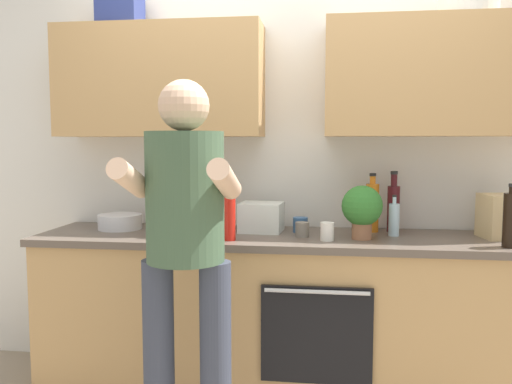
# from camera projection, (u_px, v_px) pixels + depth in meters

# --- Properties ---
(back_wall_unit) EXTENTS (4.00, 0.38, 2.50)m
(back_wall_unit) POSITION_uv_depth(u_px,v_px,m) (294.00, 128.00, 3.18)
(back_wall_unit) COLOR silver
(back_wall_unit) RESTS_ON ground
(counter) EXTENTS (2.84, 0.67, 0.90)m
(counter) POSITION_uv_depth(u_px,v_px,m) (290.00, 314.00, 3.01)
(counter) COLOR tan
(counter) RESTS_ON ground
(person_standing) EXTENTS (0.49, 0.45, 1.68)m
(person_standing) POSITION_uv_depth(u_px,v_px,m) (185.00, 239.00, 2.32)
(person_standing) COLOR #383D4C
(person_standing) RESTS_ON ground
(bottle_hotsauce) EXTENTS (0.06, 0.06, 0.28)m
(bottle_hotsauce) POSITION_uv_depth(u_px,v_px,m) (230.00, 217.00, 2.81)
(bottle_hotsauce) COLOR red
(bottle_hotsauce) RESTS_ON counter
(bottle_vinegar) EXTENTS (0.05, 0.05, 0.31)m
(bottle_vinegar) POSITION_uv_depth(u_px,v_px,m) (202.00, 208.00, 3.15)
(bottle_vinegar) COLOR brown
(bottle_vinegar) RESTS_ON counter
(bottle_oil) EXTENTS (0.07, 0.07, 0.26)m
(bottle_oil) POSITION_uv_depth(u_px,v_px,m) (166.00, 211.00, 3.18)
(bottle_oil) COLOR olive
(bottle_oil) RESTS_ON counter
(bottle_water) EXTENTS (0.06, 0.06, 0.23)m
(bottle_water) POSITION_uv_depth(u_px,v_px,m) (394.00, 219.00, 2.95)
(bottle_water) COLOR silver
(bottle_water) RESTS_ON counter
(bottle_wine) EXTENTS (0.07, 0.07, 0.35)m
(bottle_wine) POSITION_uv_depth(u_px,v_px,m) (393.00, 206.00, 3.07)
(bottle_wine) COLOR #471419
(bottle_wine) RESTS_ON counter
(bottle_juice) EXTENTS (0.07, 0.07, 0.34)m
(bottle_juice) POSITION_uv_depth(u_px,v_px,m) (372.00, 207.00, 3.08)
(bottle_juice) COLOR orange
(bottle_juice) RESTS_ON counter
(bottle_soy) EXTENTS (0.08, 0.08, 0.32)m
(bottle_soy) POSITION_uv_depth(u_px,v_px,m) (511.00, 219.00, 2.62)
(bottle_soy) COLOR black
(bottle_soy) RESTS_ON counter
(cup_coffee) EXTENTS (0.07, 0.07, 0.10)m
(cup_coffee) POSITION_uv_depth(u_px,v_px,m) (327.00, 232.00, 2.81)
(cup_coffee) COLOR white
(cup_coffee) RESTS_ON counter
(cup_tea) EXTENTS (0.08, 0.08, 0.09)m
(cup_tea) POSITION_uv_depth(u_px,v_px,m) (300.00, 225.00, 3.06)
(cup_tea) COLOR #33598C
(cup_tea) RESTS_ON counter
(cup_stoneware) EXTENTS (0.08, 0.08, 0.08)m
(cup_stoneware) POSITION_uv_depth(u_px,v_px,m) (302.00, 229.00, 2.92)
(cup_stoneware) COLOR slate
(cup_stoneware) RESTS_ON counter
(mixing_bowl) EXTENTS (0.26, 0.26, 0.09)m
(mixing_bowl) POSITION_uv_depth(u_px,v_px,m) (120.00, 222.00, 3.18)
(mixing_bowl) COLOR silver
(mixing_bowl) RESTS_ON counter
(knife_block) EXTENTS (0.10, 0.14, 0.27)m
(knife_block) POSITION_uv_depth(u_px,v_px,m) (174.00, 217.00, 2.93)
(knife_block) COLOR brown
(knife_block) RESTS_ON counter
(potted_herb) EXTENTS (0.22, 0.22, 0.29)m
(potted_herb) POSITION_uv_depth(u_px,v_px,m) (362.00, 208.00, 2.84)
(potted_herb) COLOR #9E6647
(potted_herb) RESTS_ON counter
(grocery_bag_bread) EXTENTS (0.26, 0.24, 0.24)m
(grocery_bag_bread) POSITION_uv_depth(u_px,v_px,m) (504.00, 216.00, 2.87)
(grocery_bag_bread) COLOR tan
(grocery_bag_bread) RESTS_ON counter
(grocery_bag_produce) EXTENTS (0.25, 0.24, 0.17)m
(grocery_bag_produce) POSITION_uv_depth(u_px,v_px,m) (261.00, 217.00, 3.09)
(grocery_bag_produce) COLOR silver
(grocery_bag_produce) RESTS_ON counter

